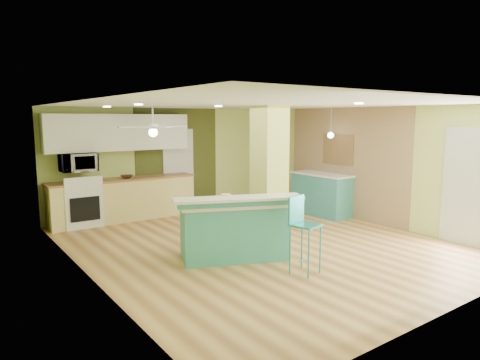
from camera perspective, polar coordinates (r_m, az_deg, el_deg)
name	(u,v)px	position (r m, az deg, el deg)	size (l,w,h in m)	color
floor	(258,244)	(7.88, 2.47, -8.47)	(6.00, 7.00, 0.01)	#956434
ceiling	(259,104)	(7.55, 2.59, 10.11)	(6.00, 7.00, 0.01)	white
wall_back	(170,160)	(10.57, -9.32, 2.64)	(6.00, 0.01, 2.50)	#C2D572
wall_front	(452,209)	(5.36, 26.45, -3.43)	(6.00, 0.01, 2.50)	#C2D572
wall_left	(87,192)	(6.24, -19.72, -1.53)	(0.01, 7.00, 2.50)	#C2D572
wall_right	(367,165)	(9.75, 16.55, 1.95)	(0.01, 7.00, 2.50)	#C2D572
wood_panel	(345,163)	(10.11, 13.81, 2.26)	(0.02, 3.40, 2.50)	#87684D
olive_accent	(178,160)	(10.65, -8.31, 2.70)	(2.20, 0.02, 2.50)	#41481D
interior_door	(178,170)	(10.65, -8.22, 1.35)	(0.82, 0.05, 2.00)	silver
french_door	(473,188)	(8.55, 28.60, -0.90)	(0.04, 1.08, 2.10)	silver
column	(269,170)	(8.40, 3.90, 1.32)	(0.55, 0.55, 2.50)	#CED763
kitchen_run	(124,199)	(9.89, -15.18, -2.48)	(3.25, 0.63, 0.94)	#EED87D
stove	(81,205)	(9.60, -20.47, -3.10)	(0.76, 0.66, 1.08)	white
upper_cabinets	(120,132)	(9.85, -15.75, 6.12)	(3.20, 0.34, 0.80)	white
microwave	(78,162)	(9.48, -20.76, 2.20)	(0.70, 0.48, 0.39)	white
ceiling_fan	(153,127)	(8.70, -11.52, 6.88)	(1.41, 1.41, 0.61)	white
pendant_lamp	(331,135)	(9.92, 11.99, 5.88)	(0.14, 0.14, 0.69)	silver
wall_decor	(338,149)	(10.20, 12.92, 4.03)	(0.03, 0.90, 0.70)	brown
peninsula	(234,228)	(6.98, -0.85, -6.39)	(2.14, 1.69, 1.07)	teal
bar_stool	(301,222)	(6.31, 8.20, -5.56)	(0.45, 0.45, 1.14)	teal
side_counter	(321,194)	(10.29, 10.81, -1.81)	(0.65, 1.52, 0.98)	teal
fruit_bowl	(127,177)	(9.83, -14.88, 0.43)	(0.27, 0.27, 0.07)	#382317
canister	(226,199)	(6.69, -1.92, -2.57)	(0.16, 0.16, 0.16)	yellow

